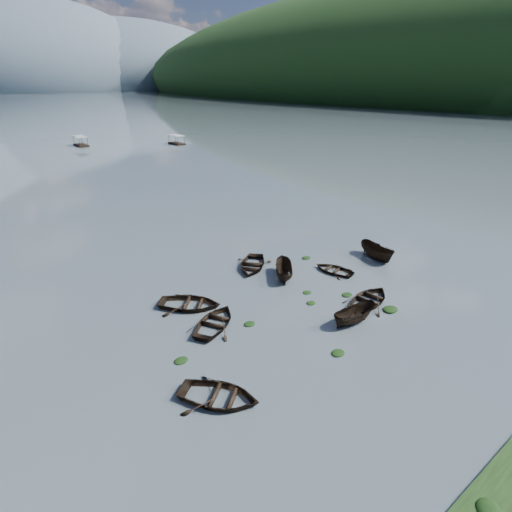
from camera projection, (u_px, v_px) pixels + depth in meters
ground_plane at (356, 333)px, 29.14m from camera, size 2400.00×2400.00×0.00m
right_hill_far at (468, 97)px, 445.51m from camera, size 520.00×1200.00×190.00m
haze_mtn_c at (30, 90)px, 759.25m from camera, size 520.00×520.00×260.00m
haze_mtn_d at (122, 89)px, 859.82m from camera, size 520.00×520.00×220.00m
rowboat_0 at (219, 400)px, 23.06m from camera, size 5.69×5.95×1.00m
rowboat_1 at (215, 325)px, 30.09m from camera, size 5.79×5.34×0.98m
rowboat_2 at (353, 322)px, 30.53m from camera, size 4.11×1.86×1.54m
rowboat_3 at (334, 272)px, 38.56m from camera, size 3.64×4.45×0.81m
rowboat_4 at (369, 302)px, 33.23m from camera, size 5.35×4.26×0.99m
rowboat_5 at (376, 258)px, 41.46m from camera, size 2.66×4.83×1.77m
rowboat_6 at (190, 307)px, 32.52m from camera, size 6.19×6.17×1.06m
rowboat_7 at (252, 268)px, 39.39m from camera, size 6.10×6.05×1.04m
rowboat_8 at (284, 277)px, 37.48m from camera, size 3.76×4.25×1.60m
weed_clump_0 at (338, 354)px, 27.00m from camera, size 0.99×0.81×0.22m
weed_clump_1 at (249, 324)px, 30.22m from camera, size 0.91×0.73×0.20m
weed_clump_2 at (390, 310)px, 32.08m from camera, size 1.33×1.07×0.29m
weed_clump_3 at (311, 303)px, 33.07m from camera, size 0.81×0.68×0.18m
weed_clump_4 at (347, 295)px, 34.32m from camera, size 1.00×0.79×0.21m
weed_clump_5 at (181, 361)px, 26.28m from camera, size 0.97×0.78×0.21m
weed_clump_6 at (307, 293)px, 34.70m from camera, size 0.82×0.68×0.17m
weed_clump_7 at (306, 258)px, 41.44m from camera, size 0.97×0.78×0.21m
pontoon_centre at (81, 146)px, 112.44m from camera, size 2.72×6.47×2.48m
pontoon_right at (177, 144)px, 115.48m from camera, size 2.61×6.23×2.39m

